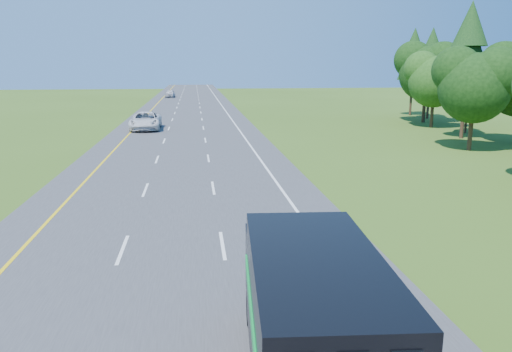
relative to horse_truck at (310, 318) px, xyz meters
The scene contains 5 objects.
road 39.11m from the horse_truck, 94.47° to the left, with size 15.00×260.00×0.04m, color #38383A.
lane_markings 39.11m from the horse_truck, 94.47° to the left, with size 11.15×260.00×0.01m.
horse_truck is the anchor object (origin of this frame).
white_suv 45.01m from the horse_truck, 99.23° to the left, with size 3.02×6.56×1.82m, color silver.
far_car 98.47m from the horse_truck, 94.11° to the left, with size 1.84×4.58×1.56m, color #B9B9C1.
Camera 1 is at (0.91, 2.33, 6.62)m, focal length 35.00 mm.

